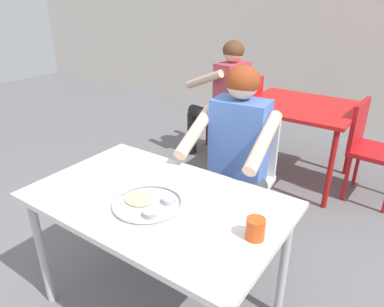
# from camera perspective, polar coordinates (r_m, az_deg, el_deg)

# --- Properties ---
(table_foreground) EXTENTS (1.24, 0.76, 0.72)m
(table_foreground) POSITION_cam_1_polar(r_m,az_deg,el_deg) (1.75, -5.70, -9.20)
(table_foreground) COLOR silver
(table_foreground) RESTS_ON ground
(thali_tray) EXTENTS (0.33, 0.33, 0.03)m
(thali_tray) POSITION_cam_1_polar(r_m,az_deg,el_deg) (1.65, -7.16, -8.00)
(thali_tray) COLOR #B7BABF
(thali_tray) RESTS_ON table_foreground
(drinking_cup) EXTENTS (0.08, 0.08, 0.09)m
(drinking_cup) POSITION_cam_1_polar(r_m,az_deg,el_deg) (1.45, 10.27, -11.83)
(drinking_cup) COLOR #D84C19
(drinking_cup) RESTS_ON table_foreground
(chair_foreground) EXTENTS (0.43, 0.44, 0.89)m
(chair_foreground) POSITION_cam_1_polar(r_m,az_deg,el_deg) (2.43, 8.56, -2.69)
(chair_foreground) COLOR silver
(chair_foreground) RESTS_ON ground
(diner_foreground) EXTENTS (0.53, 0.58, 1.25)m
(diner_foreground) POSITION_cam_1_polar(r_m,az_deg,el_deg) (2.15, 6.75, 0.40)
(diner_foreground) COLOR #3A3A3A
(diner_foreground) RESTS_ON ground
(table_background_red) EXTENTS (0.93, 0.84, 0.72)m
(table_background_red) POSITION_cam_1_polar(r_m,az_deg,el_deg) (3.29, 17.15, 6.23)
(table_background_red) COLOR red
(table_background_red) RESTS_ON ground
(chair_red_left) EXTENTS (0.46, 0.44, 0.87)m
(chair_red_left) POSITION_cam_1_polar(r_m,az_deg,el_deg) (3.59, 7.89, 6.42)
(chair_red_left) COLOR red
(chair_red_left) RESTS_ON ground
(chair_red_right) EXTENTS (0.43, 0.42, 0.83)m
(chair_red_right) POSITION_cam_1_polar(r_m,az_deg,el_deg) (3.24, 26.83, 1.40)
(chair_red_right) COLOR red
(chair_red_right) RESTS_ON ground
(patron_background) EXTENTS (0.60, 0.56, 1.22)m
(patron_background) POSITION_cam_1_polar(r_m,az_deg,el_deg) (3.58, 5.29, 10.13)
(patron_background) COLOR black
(patron_background) RESTS_ON ground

